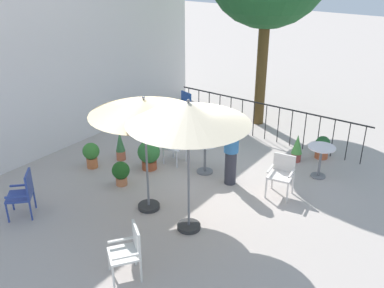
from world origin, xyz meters
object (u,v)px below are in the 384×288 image
object	(u,v)px
cafe_table_0	(321,156)
cafe_table_1	(205,151)
patio_chair_4	(129,249)
potted_plant_2	(91,154)
potted_plant_5	(322,147)
standing_person	(231,150)
potted_plant_1	(120,146)
potted_plant_3	(121,172)
patio_chair_0	(183,106)
potted_plant_0	(297,148)
patio_chair_1	(172,143)
potted_plant_4	(219,125)
patio_chair_2	(282,172)
patio_chair_3	(24,192)
patio_umbrella_0	(144,108)
potted_plant_6	(149,154)
patio_umbrella_1	(188,114)

from	to	relation	value
cafe_table_0	cafe_table_1	world-z (taller)	cafe_table_1
patio_chair_4	potted_plant_2	size ratio (longest dim) A/B	1.44
potted_plant_5	standing_person	distance (m)	2.78
potted_plant_1	potted_plant_3	world-z (taller)	potted_plant_1
potted_plant_1	patio_chair_0	bearing A→B (deg)	3.89
patio_chair_0	potted_plant_0	distance (m)	3.79
patio_chair_1	potted_plant_1	world-z (taller)	patio_chair_1
cafe_table_0	patio_chair_1	distance (m)	3.49
cafe_table_1	potted_plant_4	distance (m)	2.28
patio_chair_4	potted_plant_0	size ratio (longest dim) A/B	1.29
patio_chair_0	patio_chair_2	size ratio (longest dim) A/B	1.09
potted_plant_1	patio_chair_3	bearing A→B (deg)	-175.55
cafe_table_1	patio_chair_2	bearing A→B (deg)	-86.16
potted_plant_0	patio_chair_2	bearing A→B (deg)	-167.88
patio_umbrella_0	potted_plant_2	bearing A→B (deg)	76.25
potted_plant_5	potted_plant_6	world-z (taller)	potted_plant_6
patio_chair_1	potted_plant_5	size ratio (longest dim) A/B	1.52
cafe_table_1	patio_chair_0	bearing A→B (deg)	46.23
cafe_table_0	patio_chair_0	xyz separation A→B (m)	(0.81, 4.52, 0.04)
potted_plant_4	potted_plant_0	bearing A→B (deg)	-96.28
patio_chair_4	patio_chair_0	bearing A→B (deg)	29.55
patio_chair_1	potted_plant_1	bearing A→B (deg)	119.89
patio_umbrella_1	patio_chair_1	bearing A→B (deg)	44.58
potted_plant_4	potted_plant_5	world-z (taller)	potted_plant_5
cafe_table_0	patio_chair_2	bearing A→B (deg)	162.69
potted_plant_0	potted_plant_2	bearing A→B (deg)	129.63
patio_chair_2	patio_chair_4	xyz separation A→B (m)	(-3.72, 0.86, -0.02)
patio_chair_1	potted_plant_6	world-z (taller)	patio_chair_1
patio_chair_3	potted_plant_0	distance (m)	6.30
patio_chair_1	potted_plant_2	world-z (taller)	patio_chair_1
potted_plant_4	potted_plant_5	xyz separation A→B (m)	(0.28, -2.88, -0.00)
patio_chair_2	potted_plant_4	xyz separation A→B (m)	(1.94, 2.80, -0.23)
patio_chair_2	potted_plant_6	size ratio (longest dim) A/B	1.25
cafe_table_1	potted_plant_6	size ratio (longest dim) A/B	1.10
patio_chair_0	patio_chair_1	bearing A→B (deg)	-149.11
potted_plant_4	standing_person	bearing A→B (deg)	-142.22
potted_plant_3	potted_plant_6	xyz separation A→B (m)	(0.94, 0.00, 0.08)
patio_chair_1	potted_plant_3	xyz separation A→B (m)	(-1.55, 0.22, -0.19)
patio_chair_0	patio_chair_1	world-z (taller)	patio_chair_0
cafe_table_0	potted_plant_4	xyz separation A→B (m)	(0.71, 3.18, -0.22)
cafe_table_0	cafe_table_1	xyz separation A→B (m)	(-1.36, 2.25, 0.02)
patio_umbrella_0	potted_plant_1	xyz separation A→B (m)	(1.27, 2.02, -1.78)
patio_umbrella_0	cafe_table_0	xyz separation A→B (m)	(3.30, -2.30, -1.63)
potted_plant_2	potted_plant_6	size ratio (longest dim) A/B	0.89
potted_plant_4	patio_umbrella_0	bearing A→B (deg)	-167.64
patio_chair_1	potted_plant_4	world-z (taller)	patio_chair_1
patio_chair_0	potted_plant_6	world-z (taller)	patio_chair_0
patio_chair_4	potted_plant_0	distance (m)	5.42
patio_umbrella_0	patio_chair_3	distance (m)	2.90
patio_chair_1	patio_chair_4	world-z (taller)	patio_chair_4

